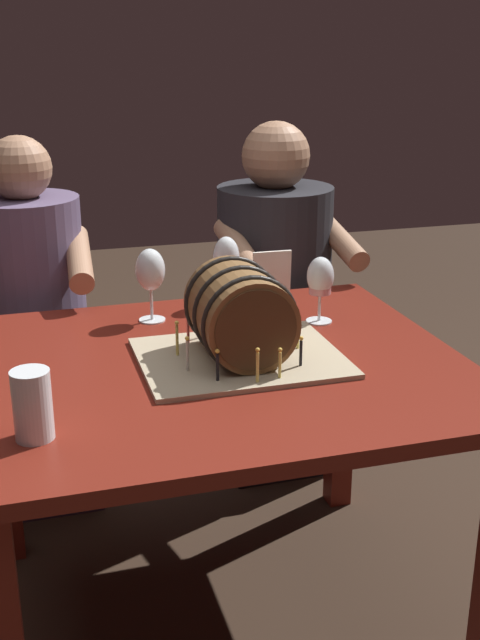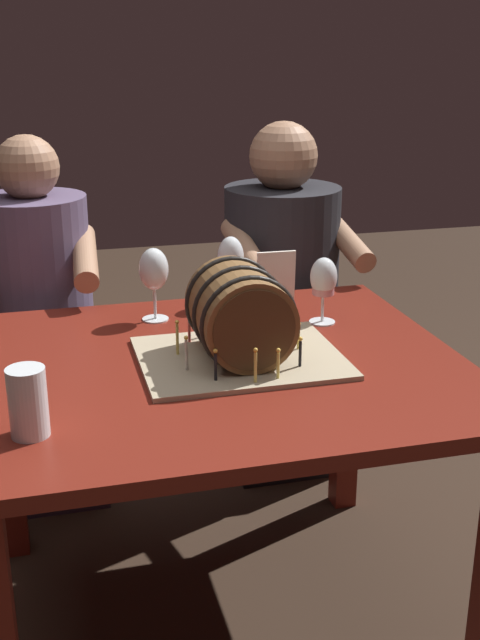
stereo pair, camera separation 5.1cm
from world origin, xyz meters
The scene contains 10 objects.
ground_plane centered at (0.00, 0.00, 0.00)m, with size 8.00×8.00×0.00m, color #332319.
dining_table centered at (0.00, 0.00, 0.61)m, with size 1.15×0.98×0.72m.
barrel_cake centered at (0.05, -0.01, 0.83)m, with size 0.47×0.37×0.23m.
wine_glass_amber centered at (0.14, 0.41, 0.85)m, with size 0.07×0.07×0.20m.
wine_glass_empty centered at (-0.09, 0.33, 0.86)m, with size 0.08×0.08×0.20m.
wine_glass_rose centered at (0.33, 0.19, 0.84)m, with size 0.07×0.07×0.18m.
beer_pint centered at (-0.43, -0.27, 0.79)m, with size 0.07×0.07×0.14m.
menu_card centered at (0.25, 0.36, 0.80)m, with size 0.11×0.01×0.16m, color silver.
person_seated_left centered at (-0.39, 0.74, 0.54)m, with size 0.39×0.47×1.18m.
person_seated_right centered at (0.39, 0.74, 0.58)m, with size 0.42×0.49×1.20m.
Camera 1 is at (-0.43, -1.67, 1.43)m, focal length 44.80 mm.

